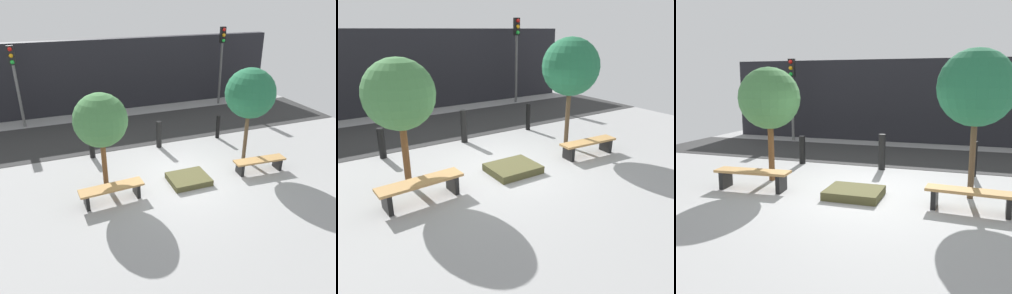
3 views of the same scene
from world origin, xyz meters
TOP-DOWN VIEW (x-y plane):
  - ground_plane at (0.00, 0.00)m, footprint 18.00×18.00m
  - road_strip at (0.00, 4.63)m, footprint 18.00×3.66m
  - building_facade at (0.00, 7.93)m, footprint 16.20×0.50m
  - bench_left at (-2.47, -0.47)m, footprint 1.85×0.58m
  - bench_right at (2.47, -0.47)m, footprint 1.79×0.54m
  - planter_bed at (0.00, -0.27)m, footprint 1.23×1.02m
  - tree_behind_left_bench at (-2.47, 0.45)m, footprint 1.57×1.57m
  - tree_behind_right_bench at (2.47, 0.45)m, footprint 1.66×1.66m
  - bollard_far_left at (-2.55, 2.54)m, footprint 0.19×0.19m
  - bollard_left at (0.00, 2.54)m, footprint 0.20×0.20m
  - bollard_center at (2.55, 2.54)m, footprint 0.16×0.16m
  - traffic_light_west at (-4.92, 6.74)m, footprint 0.28×0.27m
  - traffic_light_mid_west at (4.92, 6.74)m, footprint 0.28×0.27m

SIDE VIEW (x-z plane):
  - ground_plane at x=0.00m, z-range 0.00..0.00m
  - road_strip at x=0.00m, z-range 0.00..0.01m
  - planter_bed at x=0.00m, z-range 0.00..0.19m
  - bench_right at x=2.47m, z-range 0.10..0.54m
  - bench_left at x=-2.47m, z-range 0.10..0.58m
  - bollard_far_left at x=-2.55m, z-range 0.00..0.88m
  - bollard_center at x=2.55m, z-range 0.00..0.97m
  - bollard_left at x=0.00m, z-range 0.00..1.05m
  - building_facade at x=0.00m, z-range 0.00..3.48m
  - tree_behind_left_bench at x=-2.47m, z-range 0.67..3.59m
  - tree_behind_right_bench at x=2.47m, z-range 0.79..4.06m
  - traffic_light_west at x=-4.92m, z-range 0.68..4.19m
  - traffic_light_mid_west at x=4.92m, z-range 0.74..4.69m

